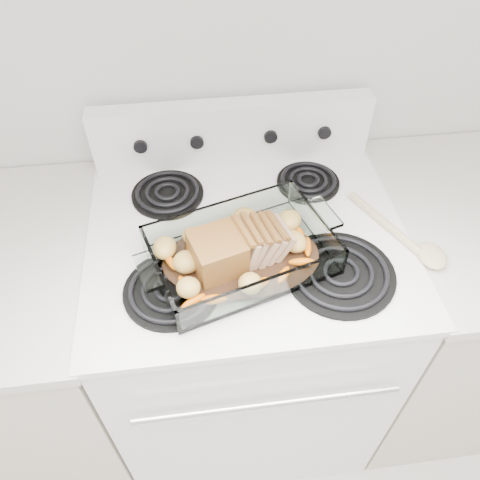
{
  "coord_description": "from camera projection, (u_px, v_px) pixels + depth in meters",
  "views": [
    {
      "loc": [
        -0.12,
        0.87,
        1.77
      ],
      "look_at": [
        -0.03,
        1.58,
        0.99
      ],
      "focal_mm": 35.0,
      "sensor_mm": 36.0,
      "label": 1
    }
  ],
  "objects": [
    {
      "name": "wooden_spoon",
      "position": [
        410.0,
        241.0,
        1.12
      ],
      "size": [
        0.17,
        0.27,
        0.02
      ],
      "rotation": [
        0.0,
        0.0,
        0.44
      ],
      "color": "beige",
      "rests_on": "electric_range"
    },
    {
      "name": "roast_vegetables",
      "position": [
        237.0,
        241.0,
        1.08
      ],
      "size": [
        0.35,
        0.19,
        0.04
      ],
      "rotation": [
        0.0,
        0.0,
        -0.37
      ],
      "color": "#E85F02",
      "rests_on": "baking_dish"
    },
    {
      "name": "pork_roast",
      "position": [
        231.0,
        247.0,
        1.04
      ],
      "size": [
        0.22,
        0.11,
        0.09
      ],
      "rotation": [
        0.0,
        0.0,
        -0.18
      ],
      "color": "brown",
      "rests_on": "baking_dish"
    },
    {
      "name": "electric_range",
      "position": [
        245.0,
        330.0,
        1.48
      ],
      "size": [
        0.78,
        0.7,
        1.12
      ],
      "color": "white",
      "rests_on": "ground"
    },
    {
      "name": "baking_dish",
      "position": [
        241.0,
        255.0,
        1.06
      ],
      "size": [
        0.39,
        0.26,
        0.07
      ],
      "rotation": [
        0.0,
        0.0,
        0.29
      ],
      "color": "silver",
      "rests_on": "electric_range"
    },
    {
      "name": "counter_left",
      "position": [
        31.0,
        357.0,
        1.44
      ],
      "size": [
        0.58,
        0.68,
        0.93
      ],
      "color": "beige",
      "rests_on": "ground"
    },
    {
      "name": "counter_right",
      "position": [
        444.0,
        311.0,
        1.55
      ],
      "size": [
        0.58,
        0.68,
        0.93
      ],
      "color": "beige",
      "rests_on": "ground"
    }
  ]
}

